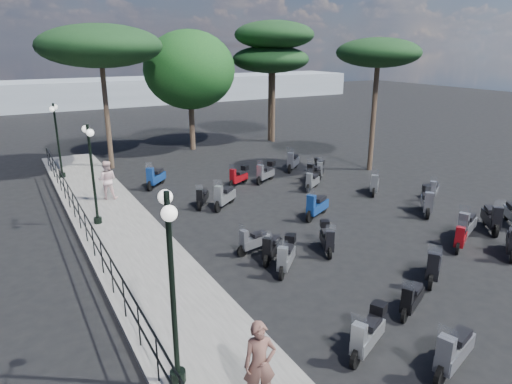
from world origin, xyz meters
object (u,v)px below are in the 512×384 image
scooter_19 (492,218)px  lamp_post_0 (172,279)px  scooter_8 (327,239)px  scooter_16 (312,182)px  scooter_17 (266,173)px  scooter_22 (375,184)px  lamp_post_2 (57,136)px  broadleaf_tree (190,70)px  scooter_23 (315,172)px  scooter_11 (239,177)px  scooter_14 (434,266)px  scooter_10 (224,197)px  scooter_5 (156,178)px  scooter_2 (286,256)px  pine_3 (378,54)px  scooter_1 (411,299)px  lamp_post_1 (92,168)px  woman (260,363)px  scooter_29 (293,162)px  scooter_4 (202,198)px  scooter_7 (453,352)px  pine_1 (270,60)px  scooter_0 (368,334)px  pine_0 (274,35)px  scooter_27 (434,190)px  scooter_13 (461,236)px  scooter_21 (427,202)px  pedestrian_far (107,180)px  scooter_28 (318,169)px  scooter_15 (317,207)px  scooter_25 (466,226)px

scooter_19 → lamp_post_0: bearing=50.1°
scooter_8 → scooter_16: 7.16m
scooter_17 → scooter_22: scooter_22 is taller
lamp_post_2 → broadleaf_tree: bearing=36.8°
scooter_23 → scooter_11: bearing=42.8°
scooter_14 → scooter_23: 10.88m
scooter_19 → scooter_17: bearing=-26.1°
scooter_10 → scooter_19: scooter_19 is taller
scooter_5 → scooter_19: size_ratio=0.99×
scooter_16 → broadleaf_tree: (-1.69, 11.56, 4.89)m
scooter_2 → pine_3: pine_3 is taller
scooter_1 → broadleaf_tree: (2.52, 21.79, 4.88)m
lamp_post_1 → woman: (0.86, -11.34, -1.35)m
lamp_post_1 → broadleaf_tree: 14.52m
scooter_14 → scooter_17: (0.91, 11.57, -0.00)m
scooter_14 → scooter_29: bearing=-50.2°
lamp_post_0 → scooter_4: (4.85, 10.17, -2.12)m
scooter_7 → pine_1: pine_1 is taller
scooter_22 → scooter_0: bearing=92.4°
scooter_29 → pine_0: 10.95m
scooter_27 → pine_3: pine_3 is taller
scooter_5 → scooter_1: bearing=143.4°
scooter_4 → scooter_16: 5.74m
scooter_2 → scooter_13: scooter_2 is taller
pine_3 → scooter_11: bearing=173.4°
lamp_post_0 → scooter_22: 15.16m
scooter_21 → scooter_27: size_ratio=1.08×
pedestrian_far → scooter_0: size_ratio=1.13×
scooter_4 → scooter_10: scooter_10 is taller
scooter_19 → scooter_23: scooter_19 is taller
scooter_8 → scooter_10: scooter_10 is taller
scooter_0 → scooter_21: (8.60, 5.78, 0.03)m
scooter_1 → scooter_19: 7.52m
scooter_23 → scooter_28: size_ratio=1.10×
scooter_27 → scooter_15: bearing=52.5°
scooter_11 → scooter_28: (4.45, -0.77, 0.01)m
scooter_14 → scooter_21: scooter_14 is taller
scooter_21 → scooter_25: 2.70m
lamp_post_2 → scooter_11: (7.72, -5.54, -1.91)m
lamp_post_2 → scooter_4: 9.24m
pine_0 → scooter_25: bearing=-99.6°
scooter_25 → scooter_11: bearing=-0.6°
scooter_17 → pine_0: (5.90, 8.95, 7.02)m
lamp_post_1 → scooter_16: lamp_post_1 is taller
pedestrian_far → scooter_1: size_ratio=1.25×
lamp_post_1 → pine_0: (14.80, 11.04, 5.13)m
scooter_2 → scooter_8: 2.05m
scooter_29 → lamp_post_2: bearing=27.8°
scooter_1 → scooter_29: 14.77m
scooter_14 → woman: bearing=69.5°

